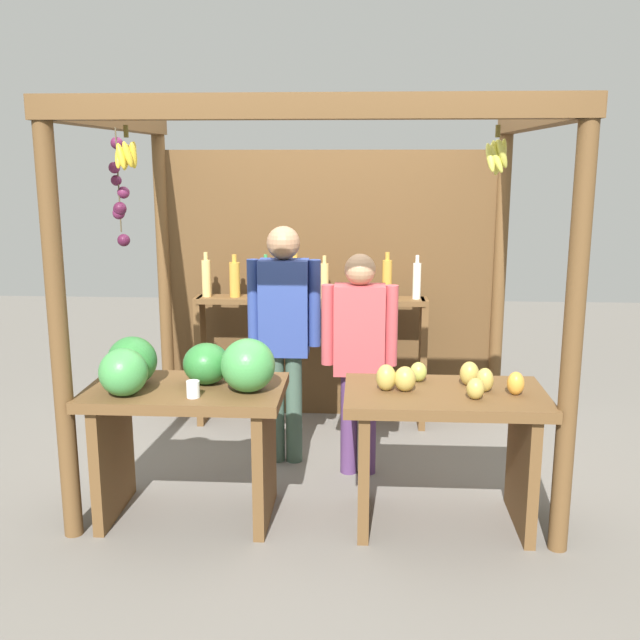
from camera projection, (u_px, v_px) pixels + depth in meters
ground_plane at (322, 464)px, 4.94m from camera, size 12.00×12.00×0.00m
market_stall at (325, 254)px, 5.07m from camera, size 2.72×2.14×2.31m
fruit_counter_left at (185, 399)px, 4.07m from camera, size 1.09×0.67×1.07m
fruit_counter_right at (444, 428)px, 4.03m from camera, size 1.09×0.64×0.92m
bottle_shelf_unit at (310, 323)px, 5.52m from camera, size 1.74×0.22×1.35m
vendor_man at (284, 324)px, 4.80m from camera, size 0.48×0.22×1.59m
vendor_woman at (359, 347)px, 4.64m from camera, size 0.48×0.20×1.44m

